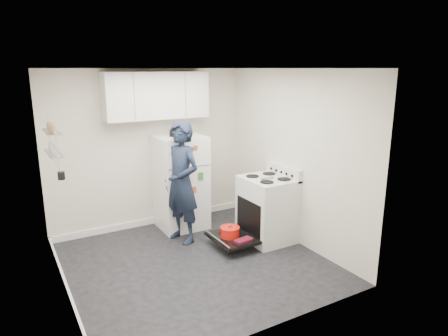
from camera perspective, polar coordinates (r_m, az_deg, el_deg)
room at (r=5.01m, az=-4.90°, el=-0.92°), size 3.21×3.21×2.51m
electric_range at (r=5.97m, az=6.09°, el=-5.92°), size 0.66×0.76×1.10m
open_oven_door at (r=5.77m, az=1.07°, el=-9.58°), size 0.55×0.70×0.22m
refrigerator at (r=6.37m, az=-6.23°, el=-1.97°), size 0.72×0.74×1.56m
upper_cabinets at (r=6.20m, az=-9.59°, el=10.18°), size 1.60×0.33×0.70m
wall_shelf_rack at (r=4.96m, az=-23.20°, el=3.35°), size 0.14×0.60×0.61m
person at (r=5.80m, az=-6.07°, el=-2.11°), size 0.60×0.75×1.78m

